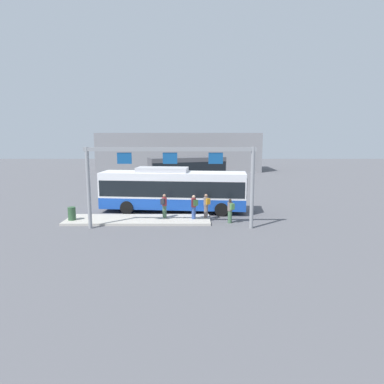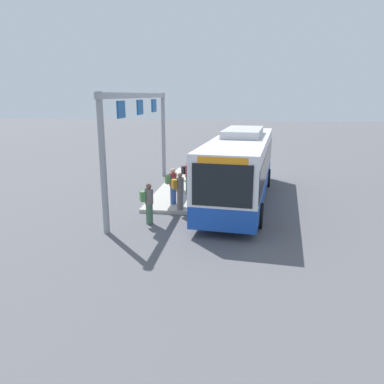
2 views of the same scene
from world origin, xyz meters
name	(u,v)px [view 1 (image 1 of 2)]	position (x,y,z in m)	size (l,w,h in m)	color
ground_plane	(173,211)	(0.00, 0.00, 0.00)	(120.00, 120.00, 0.00)	#56565B
platform_curb	(138,220)	(-2.29, -2.96, 0.08)	(10.00, 2.80, 0.16)	#B2ADA3
bus_main	(173,189)	(-0.01, 0.00, 1.81)	(11.35, 3.59, 3.46)	#1947AD
bus_background_left	(187,168)	(0.84, 17.76, 1.78)	(10.13, 5.63, 3.10)	#EAAD14
person_boarding	(230,210)	(4.06, -3.57, 0.89)	(0.53, 0.61, 1.67)	#476B4C
person_waiting_near	(194,206)	(1.60, -3.05, 1.05)	(0.54, 0.61, 1.67)	#334C8C
person_waiting_mid	(206,205)	(2.47, -2.59, 1.05)	(0.53, 0.61, 1.67)	slate
person_waiting_far	(164,205)	(-0.49, -2.65, 1.05)	(0.48, 0.60, 1.67)	#476B4C
platform_sign_gantry	(170,169)	(0.09, -4.90, 3.82)	(10.74, 0.24, 5.20)	gray
station_building	(179,152)	(-0.67, 32.06, 3.11)	(26.42, 8.00, 6.23)	gray
trash_bin	(72,214)	(-6.78, -3.36, 0.61)	(0.52, 0.52, 0.90)	#2D5133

